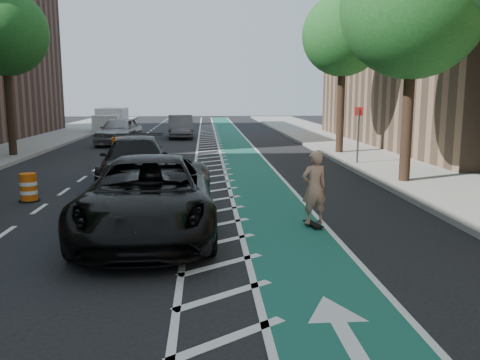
{
  "coord_description": "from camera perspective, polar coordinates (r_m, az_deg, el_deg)",
  "views": [
    {
      "loc": [
        1.24,
        -8.74,
        3.06
      ],
      "look_at": [
        2.02,
        2.61,
        1.1
      ],
      "focal_mm": 38.0,
      "sensor_mm": 36.0,
      "label": 1
    }
  ],
  "objects": [
    {
      "name": "curb_right",
      "position": [
        19.84,
        13.14,
        0.87
      ],
      "size": [
        0.12,
        90.0,
        0.16
      ],
      "primitive_type": "cube",
      "color": "gray",
      "rests_on": "ground"
    },
    {
      "name": "barrel_c",
      "position": [
        24.94,
        -13.53,
        3.51
      ],
      "size": [
        0.71,
        0.71,
        0.97
      ],
      "color": "#DF5C0B",
      "rests_on": "ground"
    },
    {
      "name": "barrel_a",
      "position": [
        15.65,
        -22.65,
        -0.85
      ],
      "size": [
        0.59,
        0.59,
        0.8
      ],
      "color": "#D8540B",
      "rests_on": "ground"
    },
    {
      "name": "skateboarder",
      "position": [
        11.67,
        8.32,
        -0.82
      ],
      "size": [
        0.69,
        0.54,
        1.68
      ],
      "primitive_type": "imported",
      "rotation": [
        0.0,
        0.0,
        3.4
      ],
      "color": "tan",
      "rests_on": "skateboard"
    },
    {
      "name": "tree_l_d",
      "position": [
        26.51,
        -24.95,
        14.76
      ],
      "size": [
        4.2,
        4.2,
        7.9
      ],
      "color": "#382619",
      "rests_on": "ground"
    },
    {
      "name": "tree_r_d",
      "position": [
        25.76,
        11.5,
        15.62
      ],
      "size": [
        4.2,
        4.2,
        7.9
      ],
      "color": "#382619",
      "rests_on": "ground"
    },
    {
      "name": "buffer_strip",
      "position": [
        18.99,
        -3.09,
        0.49
      ],
      "size": [
        1.4,
        90.0,
        0.01
      ],
      "primitive_type": "cube",
      "color": "silver",
      "rests_on": "ground"
    },
    {
      "name": "tree_r_c",
      "position": [
        18.22,
        18.48,
        17.85
      ],
      "size": [
        4.2,
        4.2,
        7.9
      ],
      "color": "#382619",
      "rests_on": "ground"
    },
    {
      "name": "skateboard",
      "position": [
        11.86,
        8.21,
        -4.9
      ],
      "size": [
        0.37,
        0.72,
        0.09
      ],
      "rotation": [
        0.0,
        0.0,
        0.26
      ],
      "color": "black",
      "rests_on": "ground"
    },
    {
      "name": "car_silver",
      "position": [
        31.36,
        -13.4,
        5.41
      ],
      "size": [
        2.56,
        5.04,
        1.64
      ],
      "primitive_type": "imported",
      "rotation": [
        0.0,
        0.0,
        -0.13
      ],
      "color": "#9F9EA3",
      "rests_on": "ground"
    },
    {
      "name": "ground",
      "position": [
        9.34,
        -11.48,
        -9.55
      ],
      "size": [
        120.0,
        120.0,
        0.0
      ],
      "primitive_type": "plane",
      "color": "black",
      "rests_on": "ground"
    },
    {
      "name": "box_truck",
      "position": [
        41.18,
        -14.28,
        6.4
      ],
      "size": [
        2.11,
        4.52,
        1.87
      ],
      "rotation": [
        0.0,
        0.0,
        -0.02
      ],
      "color": "silver",
      "rests_on": "ground"
    },
    {
      "name": "bike_lane",
      "position": [
        19.07,
        1.42,
        0.55
      ],
      "size": [
        2.0,
        90.0,
        0.01
      ],
      "primitive_type": "cube",
      "color": "#195A50",
      "rests_on": "ground"
    },
    {
      "name": "sidewalk_right",
      "position": [
        20.7,
        19.64,
        0.9
      ],
      "size": [
        5.0,
        90.0,
        0.15
      ],
      "primitive_type": "cube",
      "color": "gray",
      "rests_on": "ground"
    },
    {
      "name": "suv_near",
      "position": [
        11.24,
        -10.18,
        -1.77
      ],
      "size": [
        2.93,
        6.1,
        1.68
      ],
      "primitive_type": "imported",
      "rotation": [
        0.0,
        0.0,
        0.02
      ],
      "color": "black",
      "rests_on": "ground"
    },
    {
      "name": "suv_far",
      "position": [
        17.6,
        -11.66,
        2.13
      ],
      "size": [
        2.58,
        5.55,
        1.57
      ],
      "primitive_type": "imported",
      "rotation": [
        0.0,
        0.0,
        0.07
      ],
      "color": "black",
      "rests_on": "ground"
    },
    {
      "name": "car_grey",
      "position": [
        35.34,
        -6.7,
        5.99
      ],
      "size": [
        1.94,
        4.79,
        1.55
      ],
      "primitive_type": "imported",
      "rotation": [
        0.0,
        0.0,
        0.06
      ],
      "color": "#56555A",
      "rests_on": "ground"
    },
    {
      "name": "barrel_b",
      "position": [
        20.8,
        -13.5,
        2.24
      ],
      "size": [
        0.67,
        0.67,
        0.92
      ],
      "color": "orange",
      "rests_on": "ground"
    },
    {
      "name": "sign_post",
      "position": [
        21.76,
        13.13,
        5.01
      ],
      "size": [
        0.35,
        0.08,
        2.47
      ],
      "color": "#4C4C4C",
      "rests_on": "ground"
    }
  ]
}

